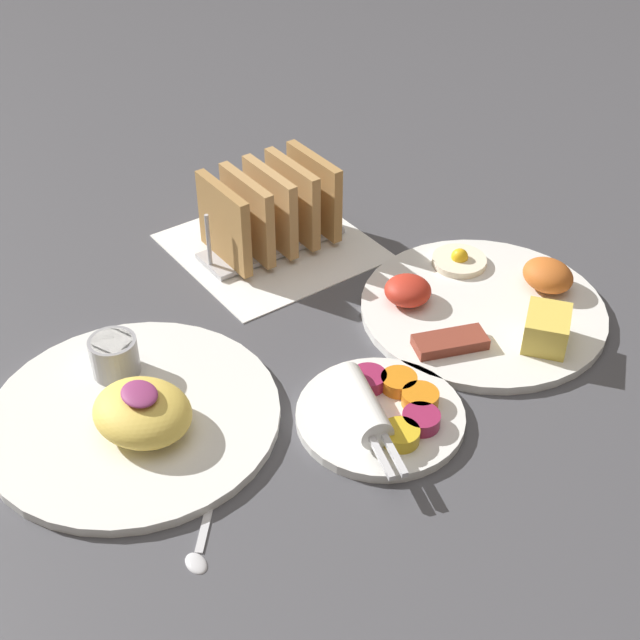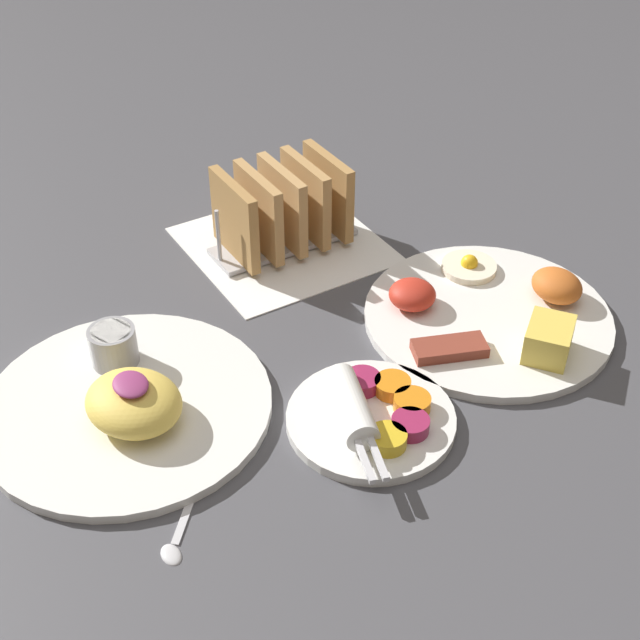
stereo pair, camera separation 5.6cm
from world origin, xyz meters
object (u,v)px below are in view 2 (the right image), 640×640
object	(u,v)px
plate_breakfast	(492,313)
plate_condiments	(371,414)
toast_rack	(283,209)
plate_foreground	(128,400)

from	to	relation	value
plate_breakfast	plate_condiments	world-z (taller)	plate_breakfast
plate_condiments	toast_rack	world-z (taller)	toast_rack
plate_breakfast	toast_rack	distance (m)	0.28
plate_breakfast	plate_foreground	size ratio (longest dim) A/B	0.96
plate_foreground	toast_rack	bearing A→B (deg)	123.05
plate_breakfast	toast_rack	bearing A→B (deg)	-154.56
plate_breakfast	plate_condiments	xyz separation A→B (m)	(0.06, -0.20, 0.00)
plate_foreground	plate_condiments	bearing A→B (deg)	54.29
plate_breakfast	toast_rack	world-z (taller)	toast_rack
plate_foreground	toast_rack	size ratio (longest dim) A/B	1.56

